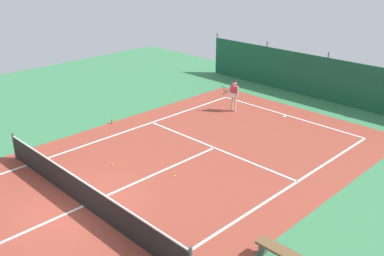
% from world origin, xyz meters
% --- Properties ---
extents(ground_plane, '(36.00, 36.00, 0.00)m').
position_xyz_m(ground_plane, '(0.00, 0.00, 0.00)').
color(ground_plane, '#387A4C').
extents(court_surface, '(11.02, 26.60, 0.01)m').
position_xyz_m(court_surface, '(0.00, 0.00, 0.00)').
color(court_surface, brown).
rests_on(court_surface, ground).
extents(tennis_net, '(10.12, 0.10, 1.10)m').
position_xyz_m(tennis_net, '(0.00, 0.00, 0.51)').
color(tennis_net, black).
rests_on(tennis_net, ground).
extents(back_fence, '(16.30, 0.98, 2.70)m').
position_xyz_m(back_fence, '(-0.00, 15.96, 0.67)').
color(back_fence, '#195138').
rests_on(back_fence, ground).
extents(tennis_player, '(0.74, 0.74, 1.64)m').
position_xyz_m(tennis_player, '(-2.36, 10.47, 0.96)').
color(tennis_player, '#D8AD8C').
rests_on(tennis_player, ground).
extents(tennis_ball_near_player, '(0.07, 0.07, 0.07)m').
position_xyz_m(tennis_ball_near_player, '(-1.74, 2.38, 0.03)').
color(tennis_ball_near_player, '#CCDB33').
rests_on(tennis_ball_near_player, ground).
extents(tennis_ball_midcourt, '(0.07, 0.07, 0.07)m').
position_xyz_m(tennis_ball_midcourt, '(0.65, 3.48, 0.03)').
color(tennis_ball_midcourt, '#CCDB33').
rests_on(tennis_ball_midcourt, ground).
extents(courtside_bench, '(1.60, 0.40, 0.49)m').
position_xyz_m(courtside_bench, '(6.31, 2.18, 0.37)').
color(courtside_bench, brown).
rests_on(courtside_bench, ground).
extents(water_bottle, '(0.08, 0.08, 0.24)m').
position_xyz_m(water_bottle, '(-5.38, 4.94, 0.12)').
color(water_bottle, '#D84C38').
rests_on(water_bottle, ground).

